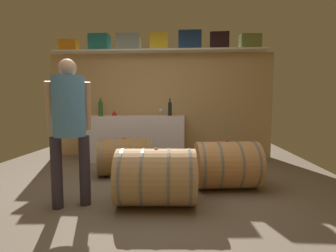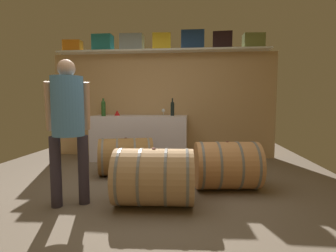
% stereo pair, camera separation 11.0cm
% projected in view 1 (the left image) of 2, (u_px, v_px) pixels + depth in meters
% --- Properties ---
extents(ground_plane, '(5.63, 8.00, 0.02)m').
position_uv_depth(ground_plane, '(147.00, 183.00, 3.62)').
color(ground_plane, '#736553').
extents(back_wall_panel, '(4.43, 0.10, 2.06)m').
position_uv_depth(back_wall_panel, '(159.00, 106.00, 5.31)').
color(back_wall_panel, tan).
rests_on(back_wall_panel, ground).
extents(high_shelf_board, '(4.08, 0.40, 0.03)m').
position_uv_depth(high_shelf_board, '(158.00, 51.00, 5.07)').
color(high_shelf_board, silver).
rests_on(high_shelf_board, back_wall_panel).
extents(toolcase_orange, '(0.36, 0.25, 0.22)m').
position_uv_depth(toolcase_orange, '(69.00, 46.00, 5.17)').
color(toolcase_orange, orange).
rests_on(toolcase_orange, high_shelf_board).
extents(toolcase_teal, '(0.38, 0.25, 0.32)m').
position_uv_depth(toolcase_teal, '(99.00, 43.00, 5.13)').
color(toolcase_teal, '#1E767A').
rests_on(toolcase_teal, high_shelf_board).
extents(toolcase_grey, '(0.44, 0.30, 0.31)m').
position_uv_depth(toolcase_grey, '(129.00, 43.00, 5.09)').
color(toolcase_grey, gray).
rests_on(toolcase_grey, high_shelf_board).
extents(toolcase_yellow, '(0.36, 0.29, 0.31)m').
position_uv_depth(toolcase_yellow, '(159.00, 42.00, 5.05)').
color(toolcase_yellow, yellow).
rests_on(toolcase_yellow, high_shelf_board).
extents(toolcase_navy, '(0.43, 0.27, 0.35)m').
position_uv_depth(toolcase_navy, '(190.00, 41.00, 5.01)').
color(toolcase_navy, navy).
rests_on(toolcase_navy, high_shelf_board).
extents(toolcase_black, '(0.37, 0.32, 0.30)m').
position_uv_depth(toolcase_black, '(219.00, 41.00, 4.97)').
color(toolcase_black, black).
rests_on(toolcase_black, high_shelf_board).
extents(toolcase_olive, '(0.39, 0.25, 0.27)m').
position_uv_depth(toolcase_olive, '(250.00, 42.00, 4.94)').
color(toolcase_olive, olive).
rests_on(toolcase_olive, high_shelf_board).
extents(work_cabinet, '(1.78, 0.65, 0.85)m').
position_uv_depth(work_cabinet, '(138.00, 138.00, 5.01)').
color(work_cabinet, white).
rests_on(work_cabinet, ground).
extents(wine_bottle_clear, '(0.07, 0.07, 0.33)m').
position_uv_depth(wine_bottle_clear, '(100.00, 108.00, 5.24)').
color(wine_bottle_clear, '#B5C9BA').
rests_on(wine_bottle_clear, work_cabinet).
extents(wine_bottle_dark, '(0.07, 0.07, 0.33)m').
position_uv_depth(wine_bottle_dark, '(170.00, 108.00, 4.94)').
color(wine_bottle_dark, black).
rests_on(wine_bottle_dark, work_cabinet).
extents(wine_bottle_green, '(0.08, 0.08, 0.32)m').
position_uv_depth(wine_bottle_green, '(101.00, 108.00, 4.75)').
color(wine_bottle_green, '#2A5B26').
rests_on(wine_bottle_green, work_cabinet).
extents(wine_glass, '(0.08, 0.08, 0.13)m').
position_uv_depth(wine_glass, '(161.00, 111.00, 5.10)').
color(wine_glass, white).
rests_on(wine_glass, work_cabinet).
extents(red_funnel, '(0.11, 0.11, 0.10)m').
position_uv_depth(red_funnel, '(114.00, 113.00, 4.98)').
color(red_funnel, red).
rests_on(red_funnel, work_cabinet).
extents(wine_barrel_near, '(0.91, 0.74, 0.57)m').
position_uv_depth(wine_barrel_near, '(125.00, 157.00, 3.97)').
color(wine_barrel_near, '#A07039').
rests_on(wine_barrel_near, ground).
extents(wine_barrel_far, '(0.85, 0.68, 0.61)m').
position_uv_depth(wine_barrel_far, '(227.00, 165.00, 3.36)').
color(wine_barrel_far, tan).
rests_on(wine_barrel_far, ground).
extents(wine_barrel_flank, '(0.87, 0.66, 0.62)m').
position_uv_depth(wine_barrel_flank, '(156.00, 177.00, 2.80)').
color(wine_barrel_flank, tan).
rests_on(wine_barrel_flank, ground).
extents(winemaker_pouring, '(0.49, 0.42, 1.54)m').
position_uv_depth(winemaker_pouring, '(69.00, 117.00, 2.71)').
color(winemaker_pouring, '#332C39').
rests_on(winemaker_pouring, ground).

